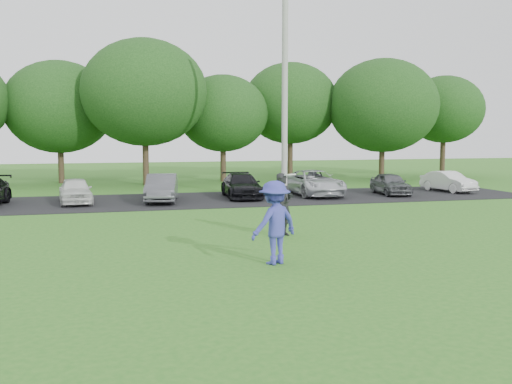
% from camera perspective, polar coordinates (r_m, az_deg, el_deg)
% --- Properties ---
extents(ground, '(100.00, 100.00, 0.00)m').
position_cam_1_polar(ground, '(14.01, 3.71, -6.70)').
color(ground, '#2B6E1F').
rests_on(ground, ground).
extents(parking_lot, '(32.00, 6.50, 0.03)m').
position_cam_1_polar(parking_lot, '(26.50, -5.29, -0.76)').
color(parking_lot, black).
rests_on(parking_lot, ground).
extents(utility_pole, '(0.28, 0.28, 10.50)m').
position_cam_1_polar(utility_pole, '(27.07, 2.89, 10.49)').
color(utility_pole, '#A1A19C').
rests_on(utility_pole, ground).
extents(frisbee_player, '(1.45, 1.18, 2.14)m').
position_cam_1_polar(frisbee_player, '(13.31, 1.86, -3.06)').
color(frisbee_player, '#3A3DA3').
rests_on(frisbee_player, ground).
extents(camera_bystander, '(0.82, 0.71, 1.88)m').
position_cam_1_polar(camera_bystander, '(16.97, 2.69, -1.28)').
color(camera_bystander, black).
rests_on(camera_bystander, ground).
extents(parked_cars, '(27.81, 5.13, 1.24)m').
position_cam_1_polar(parked_cars, '(26.37, -5.99, 0.52)').
color(parked_cars, '#561612').
rests_on(parked_cars, parking_lot).
extents(tree_row, '(42.39, 9.85, 8.64)m').
position_cam_1_polar(tree_row, '(36.25, -5.59, 8.74)').
color(tree_row, '#38281C').
rests_on(tree_row, ground).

